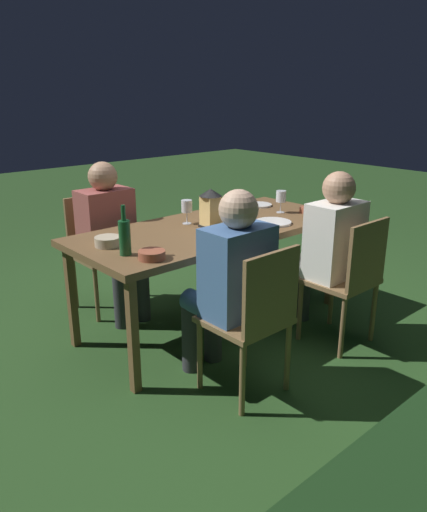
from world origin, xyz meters
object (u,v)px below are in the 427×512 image
Objects in this scene: wine_glass_a at (215,204)px; bowl_olives at (152,254)px; chair_side_left_b at (99,247)px; chair_side_right_a at (349,276)px; plate_a at (273,222)px; wine_glass_b at (281,197)px; bowl_salad at (309,210)px; person_in_blue at (229,279)px; green_bottle_on_table at (125,236)px; person_in_cream at (326,247)px; plate_b at (259,205)px; dining_table at (214,233)px; lantern_centerpiece at (211,206)px; bowl_dip at (233,205)px; person_in_rust at (111,233)px; bowl_bread at (108,241)px; chair_side_right_b at (254,315)px; wine_glass_c at (187,207)px.

wine_glass_a is 0.94m from bowl_olives.
bowl_olives is at bearing 75.72° from chair_side_left_b.
plate_a is (0.09, -0.59, 0.26)m from chair_side_right_a.
bowl_salad is (-0.16, 0.15, -0.10)m from wine_glass_b.
chair_side_right_a is (-0.89, 0.20, -0.15)m from person_in_blue.
person_in_blue is 0.64m from green_bottle_on_table.
person_in_cream reaches higher than wine_glass_b.
person_in_blue is 5.63× the size of plate_b.
dining_table is 2.27× the size of chair_side_left_b.
bowl_salad is (-1.54, -0.11, -0.00)m from bowl_olives.
lantern_centerpiece is 0.68m from wine_glass_b.
plate_a is at bearing 80.31° from bowl_dip.
person_in_cream is (-0.44, 0.63, -0.05)m from dining_table.
bowl_olives is at bearing 3.78° from plate_a.
person_in_cream is 1.23m from bowl_olives.
person_in_rust is 7.55× the size of bowl_olives.
bowl_bread is (0.34, 0.75, 0.28)m from chair_side_left_b.
wine_glass_a reaches higher than chair_side_right_b.
bowl_bread is (0.75, -0.08, -0.12)m from lantern_centerpiece.
wine_glass_b is (-1.09, -0.77, 0.37)m from chair_side_right_b.
dining_table is 1.72× the size of person_in_blue.
wine_glass_b is 1.00× the size of wine_glass_c.
chair_side_right_a is at bearing 118.36° from chair_side_left_b.
dining_table is at bearing -13.79° from bowl_salad.
wine_glass_c is (0.75, -0.21, 0.00)m from wine_glass_b.
chair_side_right_b is at bearing 118.85° from bowl_olives.
lantern_centerpiece is 0.87m from bowl_salad.
person_in_blue is 0.79m from bowl_bread.
wine_glass_a is 0.65× the size of plate_a.
chair_side_right_b is at bearing 90.00° from person_in_rust.
person_in_cream is at bearing 125.28° from dining_table.
lantern_centerpiece is 1.03× the size of plate_a.
wine_glass_c is (-0.34, -0.99, 0.37)m from chair_side_right_b.
wine_glass_a is 1.14× the size of bowl_salad.
chair_side_right_a reaches higher than bowl_salad.
chair_side_right_a is 1.55m from bowl_bread.
bowl_dip is at bearing -170.91° from bowl_bread.
person_in_rust reaches higher than bowl_bread.
chair_side_right_b is 1.38m from wine_glass_b.
dining_table is at bearing 125.28° from person_in_rust.
bowl_bread is (0.79, -0.07, 0.08)m from dining_table.
lantern_centerpiece is at bearing -116.65° from chair_side_right_b.
bowl_dip is (-1.24, -0.41, -0.08)m from green_bottle_on_table.
person_in_rust is 1.26m from person_in_blue.
bowl_salad reaches higher than plate_a.
bowl_dip is (0.37, -0.47, 0.01)m from bowl_salad.
chair_side_left_b is at bearing -52.07° from wine_glass_a.
person_in_cream is at bearing 114.24° from wine_glass_a.
plate_a is at bearing 150.77° from lantern_centerpiece.
lantern_centerpiece is at bearing -123.46° from person_in_blue.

